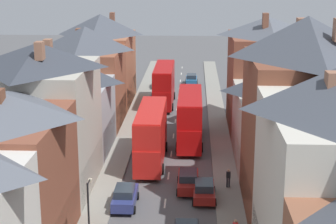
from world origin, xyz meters
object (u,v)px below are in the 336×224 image
(car_parked_right_a, at_px, (188,180))
(street_lamp, at_px, (89,216))
(double_decker_bus_far_approaching, at_px, (151,134))
(car_near_silver, at_px, (159,82))
(double_decker_bus_lead, at_px, (190,117))
(pedestrian_far_left, at_px, (228,177))
(car_mid_white, at_px, (204,190))
(car_mid_black, at_px, (125,196))
(double_decker_bus_mid_street, at_px, (164,84))
(car_parked_left_b, at_px, (191,79))

(car_parked_right_a, relative_size, street_lamp, 0.82)
(double_decker_bus_far_approaching, height_order, car_near_silver, double_decker_bus_far_approaching)
(car_parked_right_a, bearing_deg, double_decker_bus_far_approaching, 119.04)
(double_decker_bus_lead, xyz_separation_m, car_parked_right_a, (0.01, -12.77, -1.97))
(car_parked_right_a, xyz_separation_m, pedestrian_far_left, (3.38, 0.40, 0.19))
(car_mid_white, bearing_deg, street_lamp, -125.69)
(double_decker_bus_lead, bearing_deg, car_mid_white, -84.92)
(car_parked_right_a, bearing_deg, double_decker_bus_lead, 90.04)
(double_decker_bus_lead, relative_size, street_lamp, 1.96)
(double_decker_bus_lead, height_order, car_parked_right_a, double_decker_bus_lead)
(car_mid_black, distance_m, car_mid_white, 6.40)
(double_decker_bus_far_approaching, xyz_separation_m, car_mid_black, (-1.29, -10.07, -1.98))
(double_decker_bus_mid_street, height_order, car_parked_left_b, double_decker_bus_mid_street)
(double_decker_bus_mid_street, bearing_deg, car_mid_white, -81.01)
(double_decker_bus_mid_street, relative_size, pedestrian_far_left, 6.71)
(double_decker_bus_far_approaching, relative_size, car_mid_black, 2.53)
(car_parked_left_b, distance_m, pedestrian_far_left, 41.89)
(double_decker_bus_lead, distance_m, double_decker_bus_far_approaching, 7.23)
(double_decker_bus_lead, bearing_deg, pedestrian_far_left, -74.68)
(car_mid_white, bearing_deg, double_decker_bus_mid_street, 98.99)
(double_decker_bus_far_approaching, height_order, car_parked_right_a, double_decker_bus_far_approaching)
(car_parked_right_a, relative_size, car_parked_left_b, 1.02)
(double_decker_bus_mid_street, bearing_deg, car_mid_black, -92.27)
(pedestrian_far_left, bearing_deg, double_decker_bus_far_approaching, 138.88)
(double_decker_bus_lead, xyz_separation_m, car_near_silver, (-4.89, 27.08, -1.96))
(double_decker_bus_far_approaching, height_order, car_parked_left_b, double_decker_bus_far_approaching)
(double_decker_bus_far_approaching, relative_size, car_mid_white, 2.65)
(car_parked_right_a, height_order, pedestrian_far_left, pedestrian_far_left)
(double_decker_bus_mid_street, height_order, car_near_silver, double_decker_bus_mid_street)
(car_mid_white, distance_m, pedestrian_far_left, 3.16)
(car_parked_right_a, height_order, car_parked_left_b, car_parked_left_b)
(car_mid_white, height_order, pedestrian_far_left, pedestrian_far_left)
(pedestrian_far_left, relative_size, street_lamp, 0.29)
(double_decker_bus_mid_street, xyz_separation_m, street_lamp, (-2.44, -41.27, 0.43))
(car_parked_left_b, bearing_deg, double_decker_bus_lead, -90.02)
(double_decker_bus_mid_street, bearing_deg, pedestrian_far_left, -76.30)
(street_lamp, bearing_deg, double_decker_bus_lead, 76.40)
(double_decker_bus_far_approaching, relative_size, street_lamp, 1.96)
(car_parked_left_b, bearing_deg, car_near_silver, -154.85)
(car_parked_right_a, distance_m, street_lamp, 13.83)
(double_decker_bus_lead, bearing_deg, car_near_silver, 100.24)
(double_decker_bus_mid_street, bearing_deg, double_decker_bus_lead, -77.54)
(double_decker_bus_lead, height_order, car_parked_left_b, double_decker_bus_lead)
(double_decker_bus_far_approaching, height_order, car_mid_black, double_decker_bus_far_approaching)
(double_decker_bus_far_approaching, distance_m, street_lamp, 18.86)
(car_near_silver, height_order, pedestrian_far_left, pedestrian_far_left)
(car_near_silver, xyz_separation_m, car_mid_black, (0.00, -43.42, -0.01))
(car_parked_right_a, relative_size, pedestrian_far_left, 2.82)
(double_decker_bus_lead, bearing_deg, car_parked_left_b, 89.98)
(double_decker_bus_far_approaching, distance_m, pedestrian_far_left, 9.45)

